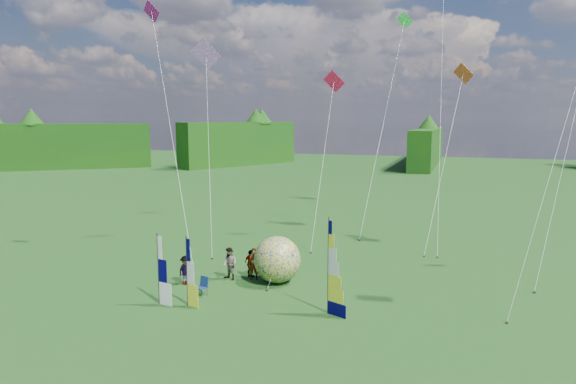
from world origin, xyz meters
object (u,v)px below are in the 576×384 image
(spectator_c, at_px, (186,270))
(kite_whale, at_px, (441,96))
(spectator_d, at_px, (251,264))
(camp_chair, at_px, (201,287))
(bol_inflatable, at_px, (277,260))
(spectator_b, at_px, (230,264))
(spectator_a, at_px, (254,264))
(feather_banner_main, at_px, (328,267))
(side_banner_far, at_px, (158,270))
(side_banner_left, at_px, (187,272))

(spectator_c, relative_size, kite_whale, 0.08)
(spectator_d, xyz_separation_m, camp_chair, (-1.17, -3.83, -0.31))
(spectator_d, distance_m, kite_whale, 19.62)
(bol_inflatable, distance_m, spectator_b, 2.81)
(spectator_c, xyz_separation_m, kite_whale, (12.55, 16.25, 10.04))
(spectator_d, bearing_deg, spectator_a, 158.47)
(bol_inflatable, relative_size, kite_whale, 0.12)
(feather_banner_main, xyz_separation_m, kite_whale, (3.95, 17.84, 8.61))
(side_banner_far, height_order, kite_whale, kite_whale)
(side_banner_left, xyz_separation_m, spectator_c, (-1.78, 2.87, -0.89))
(spectator_b, bearing_deg, side_banner_left, -68.11)
(side_banner_left, relative_size, spectator_b, 1.82)
(spectator_b, distance_m, spectator_c, 2.52)
(spectator_a, distance_m, spectator_c, 3.87)
(bol_inflatable, bearing_deg, spectator_d, 167.13)
(side_banner_far, distance_m, kite_whale, 24.68)
(feather_banner_main, bearing_deg, kite_whale, 101.38)
(bol_inflatable, xyz_separation_m, kite_whale, (7.85, 14.22, 9.54))
(side_banner_left, bearing_deg, spectator_d, 95.37)
(feather_banner_main, height_order, side_banner_far, feather_banner_main)
(camp_chair, bearing_deg, kite_whale, 72.87)
(bol_inflatable, relative_size, camp_chair, 2.65)
(bol_inflatable, height_order, spectator_b, bol_inflatable)
(spectator_b, bearing_deg, spectator_d, 66.56)
(spectator_b, relative_size, spectator_c, 1.14)
(side_banner_far, bearing_deg, spectator_b, 81.91)
(side_banner_left, distance_m, kite_whale, 23.78)
(spectator_d, distance_m, camp_chair, 4.02)
(bol_inflatable, bearing_deg, side_banner_left, -120.82)
(spectator_a, relative_size, spectator_c, 1.12)
(spectator_b, distance_m, kite_whale, 20.64)
(spectator_d, bearing_deg, side_banner_left, 101.32)
(side_banner_left, bearing_deg, spectator_c, 139.01)
(feather_banner_main, bearing_deg, bol_inflatable, 160.99)
(spectator_d, bearing_deg, spectator_c, 63.29)
(side_banner_far, distance_m, spectator_a, 6.06)
(feather_banner_main, bearing_deg, spectator_c, -166.64)
(spectator_b, height_order, spectator_d, spectator_b)
(feather_banner_main, distance_m, bol_inflatable, 5.41)
(spectator_a, relative_size, spectator_b, 0.98)
(spectator_a, bearing_deg, feather_banner_main, -49.96)
(spectator_c, xyz_separation_m, camp_chair, (1.73, -1.39, -0.32))
(camp_chair, bearing_deg, spectator_d, 87.48)
(spectator_d, height_order, kite_whale, kite_whale)
(feather_banner_main, relative_size, spectator_b, 2.41)
(spectator_c, bearing_deg, bol_inflatable, -57.65)
(spectator_d, bearing_deg, camp_chair, 96.24)
(side_banner_far, distance_m, spectator_c, 3.31)
(side_banner_far, bearing_deg, spectator_a, 71.61)
(spectator_a, height_order, spectator_d, spectator_a)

